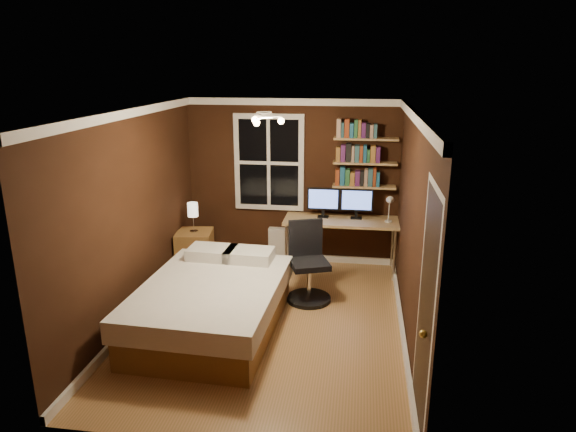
# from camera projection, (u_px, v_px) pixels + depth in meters

# --- Properties ---
(floor) EXTENTS (4.20, 4.20, 0.00)m
(floor) POSITION_uv_depth(u_px,v_px,m) (268.00, 322.00, 6.16)
(floor) COLOR olive
(floor) RESTS_ON ground
(wall_back) EXTENTS (3.20, 0.04, 2.50)m
(wall_back) POSITION_uv_depth(u_px,v_px,m) (292.00, 182.00, 7.80)
(wall_back) COLOR black
(wall_back) RESTS_ON ground
(wall_left) EXTENTS (0.04, 4.20, 2.50)m
(wall_left) POSITION_uv_depth(u_px,v_px,m) (133.00, 217.00, 6.02)
(wall_left) COLOR black
(wall_left) RESTS_ON ground
(wall_right) EXTENTS (0.04, 4.20, 2.50)m
(wall_right) POSITION_uv_depth(u_px,v_px,m) (412.00, 229.00, 5.58)
(wall_right) COLOR black
(wall_right) RESTS_ON ground
(ceiling) EXTENTS (3.20, 4.20, 0.02)m
(ceiling) POSITION_uv_depth(u_px,v_px,m) (266.00, 111.00, 5.45)
(ceiling) COLOR white
(ceiling) RESTS_ON wall_back
(window) EXTENTS (1.06, 0.06, 1.46)m
(window) POSITION_uv_depth(u_px,v_px,m) (269.00, 163.00, 7.73)
(window) COLOR white
(window) RESTS_ON wall_back
(door) EXTENTS (0.03, 0.82, 2.05)m
(door) POSITION_uv_depth(u_px,v_px,m) (425.00, 313.00, 4.18)
(door) COLOR black
(door) RESTS_ON ground
(door_knob) EXTENTS (0.06, 0.06, 0.06)m
(door_knob) POSITION_uv_depth(u_px,v_px,m) (423.00, 334.00, 3.91)
(door_knob) COLOR gold
(door_knob) RESTS_ON door
(ceiling_fixture) EXTENTS (0.44, 0.44, 0.18)m
(ceiling_fixture) POSITION_uv_depth(u_px,v_px,m) (264.00, 121.00, 5.38)
(ceiling_fixture) COLOR beige
(ceiling_fixture) RESTS_ON ceiling
(bookshelf_lower) EXTENTS (0.92, 0.22, 0.03)m
(bookshelf_lower) POSITION_uv_depth(u_px,v_px,m) (364.00, 186.00, 7.53)
(bookshelf_lower) COLOR #A57D50
(bookshelf_lower) RESTS_ON wall_back
(books_row_lower) EXTENTS (0.60, 0.16, 0.23)m
(books_row_lower) POSITION_uv_depth(u_px,v_px,m) (364.00, 178.00, 7.50)
(books_row_lower) COLOR #943A1B
(books_row_lower) RESTS_ON bookshelf_lower
(bookshelf_middle) EXTENTS (0.92, 0.22, 0.03)m
(bookshelf_middle) POSITION_uv_depth(u_px,v_px,m) (365.00, 163.00, 7.43)
(bookshelf_middle) COLOR #A57D50
(bookshelf_middle) RESTS_ON wall_back
(books_row_middle) EXTENTS (0.60, 0.16, 0.23)m
(books_row_middle) POSITION_uv_depth(u_px,v_px,m) (365.00, 154.00, 7.40)
(books_row_middle) COLOR #1B567C
(books_row_middle) RESTS_ON bookshelf_middle
(bookshelf_upper) EXTENTS (0.92, 0.22, 0.03)m
(bookshelf_upper) POSITION_uv_depth(u_px,v_px,m) (366.00, 139.00, 7.33)
(bookshelf_upper) COLOR #A57D50
(bookshelf_upper) RESTS_ON wall_back
(books_row_upper) EXTENTS (0.60, 0.16, 0.23)m
(books_row_upper) POSITION_uv_depth(u_px,v_px,m) (366.00, 130.00, 7.30)
(books_row_upper) COLOR #2A6338
(books_row_upper) RESTS_ON bookshelf_upper
(bed) EXTENTS (1.61, 2.17, 0.72)m
(bed) POSITION_uv_depth(u_px,v_px,m) (212.00, 305.00, 5.93)
(bed) COLOR brown
(bed) RESTS_ON ground
(nightstand) EXTENTS (0.57, 0.57, 0.63)m
(nightstand) POSITION_uv_depth(u_px,v_px,m) (195.00, 252.00, 7.56)
(nightstand) COLOR brown
(nightstand) RESTS_ON ground
(bedside_lamp) EXTENTS (0.15, 0.15, 0.43)m
(bedside_lamp) POSITION_uv_depth(u_px,v_px,m) (193.00, 217.00, 7.40)
(bedside_lamp) COLOR white
(bedside_lamp) RESTS_ON nightstand
(radiator) EXTENTS (0.36, 0.13, 0.54)m
(radiator) POSITION_uv_depth(u_px,v_px,m) (280.00, 245.00, 8.00)
(radiator) COLOR silver
(radiator) RESTS_ON ground
(desk) EXTENTS (1.67, 0.63, 0.79)m
(desk) POSITION_uv_depth(u_px,v_px,m) (341.00, 223.00, 7.52)
(desk) COLOR #A57D50
(desk) RESTS_ON ground
(monitor_left) EXTENTS (0.48, 0.12, 0.45)m
(monitor_left) POSITION_uv_depth(u_px,v_px,m) (323.00, 203.00, 7.56)
(monitor_left) COLOR black
(monitor_left) RESTS_ON desk
(monitor_right) EXTENTS (0.48, 0.12, 0.45)m
(monitor_right) POSITION_uv_depth(u_px,v_px,m) (357.00, 204.00, 7.49)
(monitor_right) COLOR black
(monitor_right) RESTS_ON desk
(desk_lamp) EXTENTS (0.14, 0.32, 0.44)m
(desk_lamp) POSITION_uv_depth(u_px,v_px,m) (389.00, 209.00, 7.25)
(desk_lamp) COLOR silver
(desk_lamp) RESTS_ON desk
(office_chair) EXTENTS (0.60, 0.60, 1.04)m
(office_chair) POSITION_uv_depth(u_px,v_px,m) (308.00, 270.00, 6.66)
(office_chair) COLOR black
(office_chair) RESTS_ON ground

